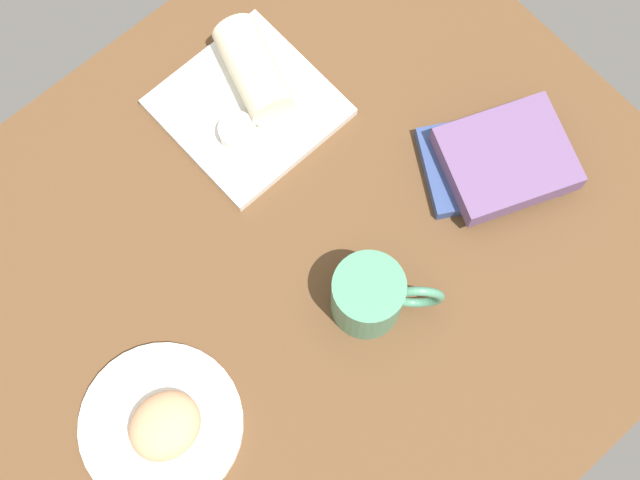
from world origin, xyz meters
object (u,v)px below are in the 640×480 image
round_plate (161,425)px  book_stack (500,160)px  scone_pastry (165,426)px  coffee_mug (371,296)px  sauce_cup (237,132)px  square_plate (248,107)px  breakfast_wrap (254,70)px

round_plate → book_stack: 58.23cm
scone_pastry → round_plate: bearing=-67.6°
round_plate → coffee_mug: size_ratio=1.70×
sauce_cup → book_stack: (-24.66, 27.50, -0.19)cm
square_plate → coffee_mug: 34.09cm
round_plate → breakfast_wrap: size_ratio=1.45×
square_plate → breakfast_wrap: 5.74cm
square_plate → book_stack: size_ratio=0.98×
square_plate → breakfast_wrap: (-3.32, -2.28, 4.10)cm
round_plate → square_plate: square_plate is taller
square_plate → sauce_cup: bearing=34.4°
book_stack → breakfast_wrap: bearing=-62.2°
breakfast_wrap → coffee_mug: size_ratio=1.17×
square_plate → book_stack: 36.68cm
breakfast_wrap → coffee_mug: coffee_mug is taller
scone_pastry → coffee_mug: coffee_mug is taller
scone_pastry → sauce_cup: (-33.01, -25.34, -0.73)cm
sauce_cup → breakfast_wrap: (-7.47, -5.12, 1.84)cm
sauce_cup → coffee_mug: bearing=85.2°
square_plate → breakfast_wrap: bearing=-145.6°
sauce_cup → scone_pastry: bearing=37.5°
coffee_mug → book_stack: bearing=-174.1°
sauce_cup → coffee_mug: size_ratio=0.42×
square_plate → sauce_cup: size_ratio=4.24×
round_plate → sauce_cup: (-33.44, -24.28, 2.36)cm
scone_pastry → coffee_mug: size_ratio=0.76×
sauce_cup → book_stack: 36.93cm
breakfast_wrap → book_stack: (-17.19, 32.62, -2.03)cm
round_plate → sauce_cup: sauce_cup is taller
coffee_mug → breakfast_wrap: bearing=-105.8°
square_plate → sauce_cup: sauce_cup is taller
round_plate → breakfast_wrap: breakfast_wrap is taller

